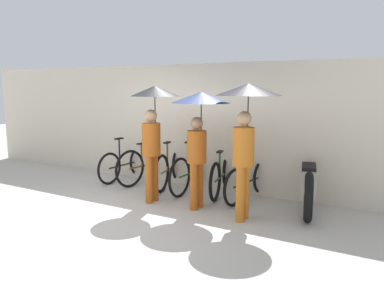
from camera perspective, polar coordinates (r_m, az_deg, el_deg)
ground_plane at (r=6.15m, az=-10.37°, el=-10.49°), size 30.00×30.00×0.00m
back_wall at (r=7.60m, az=-0.27°, el=2.83°), size 11.91×0.12×2.46m
parked_bicycle_0 at (r=8.28m, az=-10.11°, el=-2.92°), size 0.44×1.66×1.03m
parked_bicycle_1 at (r=7.96m, az=-6.69°, el=-3.04°), size 0.46×1.77×0.99m
parked_bicycle_2 at (r=7.63m, az=-3.28°, el=-3.58°), size 0.53×1.71×1.00m
parked_bicycle_3 at (r=7.30m, az=0.32°, el=-4.10°), size 0.44×1.80×1.03m
parked_bicycle_4 at (r=7.09m, az=4.57°, el=-4.67°), size 0.51×1.67×1.10m
parked_bicycle_5 at (r=6.81m, az=8.70°, el=-5.50°), size 0.44×1.66×1.02m
pedestrian_leading at (r=6.51m, az=-5.91°, el=4.39°), size 0.86×0.86×2.03m
pedestrian_center at (r=6.11m, az=1.19°, el=4.12°), size 0.99×0.99×1.93m
pedestrian_trailing at (r=5.62m, az=8.32°, el=4.58°), size 0.99×0.99×2.06m
motorcycle at (r=6.51m, az=17.28°, el=-5.83°), size 0.73×2.04×0.95m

